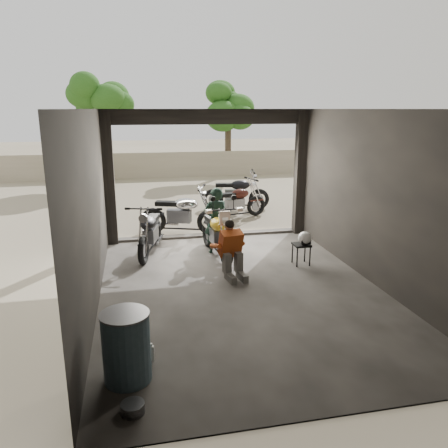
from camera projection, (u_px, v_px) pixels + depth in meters
name	position (u px, v px, depth m)	size (l,w,h in m)	color
ground	(241.00, 290.00, 7.95)	(80.00, 80.00, 0.00)	#7A6D56
garage	(235.00, 215.00, 8.14)	(7.00, 7.13, 3.20)	#2D2B28
boundary_wall	(171.00, 164.00, 21.04)	(18.00, 0.30, 1.20)	gray
tree_left	(100.00, 89.00, 18.16)	(2.20, 2.20, 5.60)	#382B1E
tree_right	(228.00, 101.00, 20.84)	(2.20, 2.20, 5.00)	#382B1E
main_bike	(216.00, 230.00, 9.64)	(0.75, 1.83, 1.22)	beige
left_bike	(150.00, 229.00, 9.79)	(0.73, 1.77, 1.20)	black
outside_bike_a	(181.00, 210.00, 11.37)	(0.78, 1.90, 1.28)	black
outside_bike_b	(236.00, 199.00, 13.03)	(0.72, 1.74, 1.18)	#3B140E
outside_bike_c	(236.00, 190.00, 14.18)	(0.78, 1.89, 1.28)	black
rider	(216.00, 221.00, 9.82)	(0.55, 0.36, 1.52)	black
mechanic	(233.00, 252.00, 8.37)	(0.56, 0.76, 1.10)	#A64416
stool	(301.00, 247.00, 9.13)	(0.34, 0.34, 0.47)	black
helmet	(305.00, 238.00, 9.06)	(0.28, 0.30, 0.27)	beige
oil_drum	(126.00, 348.00, 5.20)	(0.57, 0.57, 0.88)	#39525F
sign_post	(324.00, 178.00, 11.75)	(0.70, 0.08, 2.09)	black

